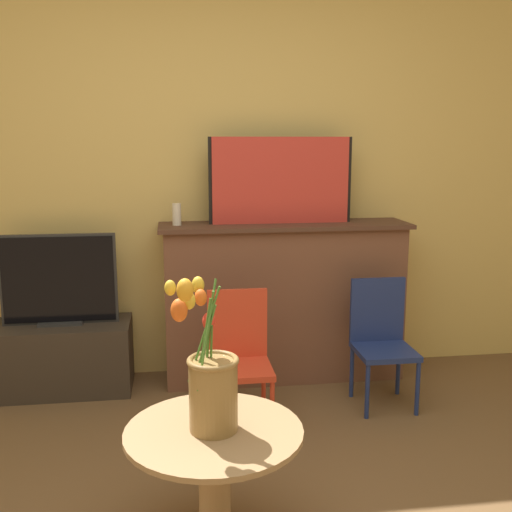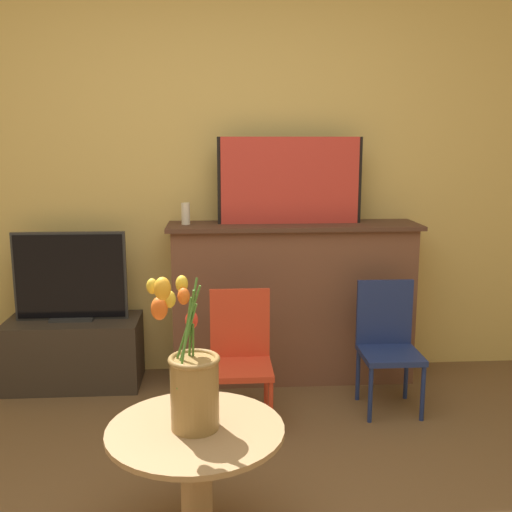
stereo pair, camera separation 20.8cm
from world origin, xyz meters
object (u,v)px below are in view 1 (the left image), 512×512
at_px(tv_monitor, 59,281).
at_px(chair_red, 239,352).
at_px(painting, 281,180).
at_px(vase_tulips, 211,382).
at_px(chair_blue, 381,336).

height_order(tv_monitor, chair_red, tv_monitor).
xyz_separation_m(painting, vase_tulips, (-0.53, -1.58, -0.58)).
bearing_deg(vase_tulips, chair_red, 77.99).
height_order(painting, chair_red, painting).
bearing_deg(chair_red, chair_blue, 10.38).
height_order(tv_monitor, chair_blue, tv_monitor).
relative_size(chair_blue, vase_tulips, 1.23).
bearing_deg(vase_tulips, chair_blue, 47.76).
relative_size(tv_monitor, chair_blue, 0.94).
distance_m(tv_monitor, chair_red, 1.17).
height_order(painting, chair_blue, painting).
xyz_separation_m(chair_red, vase_tulips, (-0.21, -0.98, 0.26)).
bearing_deg(tv_monitor, chair_red, -29.94).
relative_size(painting, vase_tulips, 1.52).
relative_size(tv_monitor, chair_red, 0.94).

